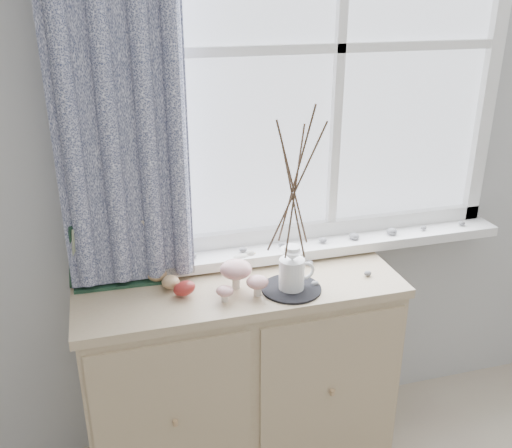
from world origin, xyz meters
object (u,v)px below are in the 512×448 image
sideboard (241,377)px  toadstool_cluster (240,275)px  twig_pitcher (294,185)px  botanical_book (118,254)px

sideboard → toadstool_cluster: bearing=-103.9°
sideboard → twig_pitcher: (0.17, -0.10, 0.82)m
sideboard → toadstool_cluster: 0.49m
botanical_book → toadstool_cluster: size_ratio=2.03×
sideboard → twig_pitcher: twig_pitcher is taller
botanical_book → twig_pitcher: 0.67m
toadstool_cluster → twig_pitcher: 0.38m
toadstool_cluster → twig_pitcher: bearing=-13.0°
toadstool_cluster → twig_pitcher: (0.18, -0.04, 0.34)m
botanical_book → twig_pitcher: bearing=-15.8°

